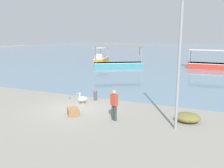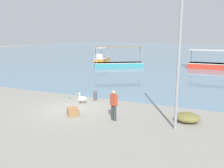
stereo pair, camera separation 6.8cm
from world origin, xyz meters
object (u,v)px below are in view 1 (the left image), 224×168
object	(u,v)px
cargo_crate	(73,112)
glass_bottle	(70,98)
fishing_boat_outer	(118,63)
fisherman_standing	(114,104)
pelican	(82,99)
lamp_post	(179,58)
net_pile	(188,117)
fishing_boat_near_right	(210,65)
fishing_boat_center	(101,58)
mooring_bollard	(95,95)

from	to	relation	value
cargo_crate	glass_bottle	bearing A→B (deg)	126.18
fishing_boat_outer	fisherman_standing	world-z (taller)	fishing_boat_outer
pelican	cargo_crate	xyz separation A→B (m)	(0.66, -2.18, -0.17)
lamp_post	net_pile	xyz separation A→B (m)	(0.43, 1.24, -3.31)
fishing_boat_near_right	pelican	distance (m)	22.06
fishing_boat_outer	glass_bottle	distance (m)	17.83
fisherman_standing	glass_bottle	size ratio (longest dim) A/B	6.26
fishing_boat_outer	fishing_boat_center	xyz separation A→B (m)	(-4.73, 4.37, 0.04)
pelican	net_pile	size ratio (longest dim) A/B	0.60
pelican	fisherman_standing	world-z (taller)	fisherman_standing
pelican	net_pile	xyz separation A→B (m)	(6.92, -0.72, -0.12)
pelican	fishing_boat_outer	bearing A→B (deg)	104.53
pelican	lamp_post	xyz separation A→B (m)	(6.49, -1.96, 3.19)
mooring_bollard	fishing_boat_near_right	bearing A→B (deg)	71.10
fishing_boat_outer	fishing_boat_center	bearing A→B (deg)	137.28
mooring_bollard	glass_bottle	world-z (taller)	mooring_bollard
pelican	mooring_bollard	world-z (taller)	pelican
fisherman_standing	pelican	bearing A→B (deg)	147.46
fishing_boat_outer	mooring_bollard	world-z (taller)	fishing_boat_outer
cargo_crate	fishing_boat_outer	bearing A→B (deg)	104.78
net_pile	fisherman_standing	bearing A→B (deg)	-160.65
mooring_bollard	fishing_boat_center	bearing A→B (deg)	114.69
net_pile	pelican	bearing A→B (deg)	174.04
fisherman_standing	cargo_crate	world-z (taller)	fisherman_standing
fishing_boat_outer	glass_bottle	size ratio (longest dim) A/B	24.60
fishing_boat_center	net_pile	bearing A→B (deg)	-54.90
fishing_boat_near_right	cargo_crate	bearing A→B (deg)	-105.65
pelican	fisherman_standing	xyz separation A→B (m)	(3.19, -2.03, 0.53)
fishing_boat_outer	glass_bottle	bearing A→B (deg)	-79.38
fishing_boat_outer	fishing_boat_near_right	distance (m)	12.13
lamp_post	fisherman_standing	world-z (taller)	lamp_post
fishing_boat_center	mooring_bollard	world-z (taller)	fishing_boat_center
fisherman_standing	net_pile	world-z (taller)	fisherman_standing
mooring_bollard	fisherman_standing	xyz separation A→B (m)	(2.81, -3.23, 0.52)
fishing_boat_near_right	pelican	xyz separation A→B (m)	(-7.12, -20.88, -0.15)
fishing_boat_center	glass_bottle	size ratio (longest dim) A/B	17.91
fishing_boat_center	fishing_boat_near_right	world-z (taller)	fishing_boat_near_right
net_pile	cargo_crate	xyz separation A→B (m)	(-6.26, -1.46, -0.05)
fishing_boat_outer	lamp_post	size ratio (longest dim) A/B	1.04
pelican	lamp_post	world-z (taller)	lamp_post
pelican	cargo_crate	size ratio (longest dim) A/B	0.99
fishing_boat_near_right	cargo_crate	world-z (taller)	fishing_boat_near_right
fisherman_standing	lamp_post	bearing A→B (deg)	1.28
fishing_boat_outer	cargo_crate	xyz separation A→B (m)	(5.37, -20.37, -0.30)
fishing_boat_near_right	net_pile	bearing A→B (deg)	-90.53
mooring_bollard	cargo_crate	bearing A→B (deg)	-85.26
fishing_boat_outer	glass_bottle	world-z (taller)	fishing_boat_outer
fishing_boat_center	fishing_boat_near_right	distance (m)	16.65
mooring_bollard	fisherman_standing	world-z (taller)	fisherman_standing
lamp_post	fisherman_standing	bearing A→B (deg)	-178.72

